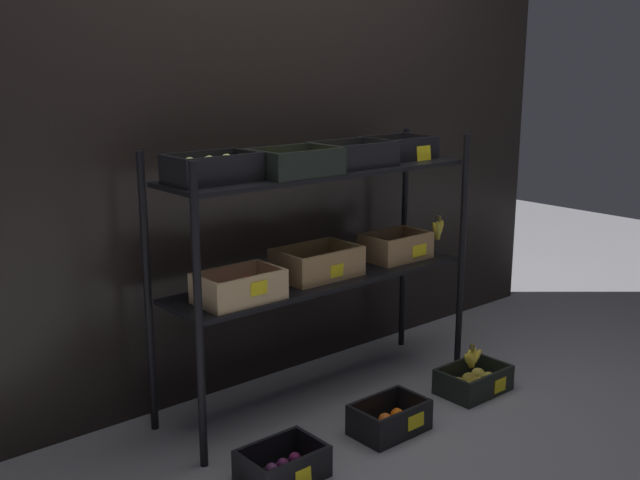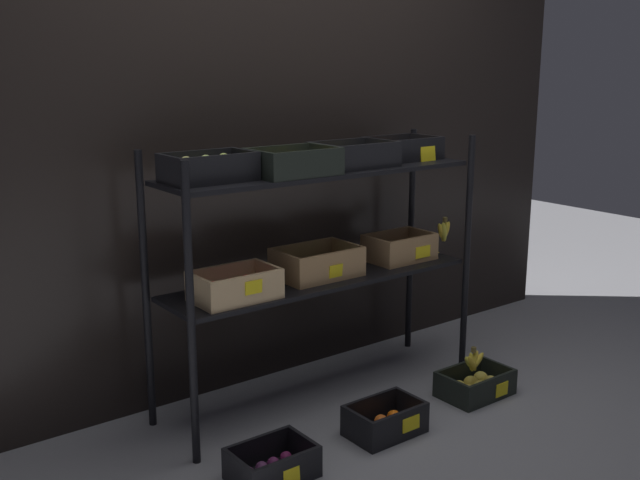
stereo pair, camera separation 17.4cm
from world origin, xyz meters
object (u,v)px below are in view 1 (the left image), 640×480
Objects in this scene: crate_ground_plum at (283,468)px; banana_bunch_loose at (472,358)px; crate_ground_apple_gold at (473,382)px; crate_ground_tangerine at (390,421)px; display_rack at (320,220)px.

crate_ground_plum is 1.15m from banana_bunch_loose.
crate_ground_apple_gold is (1.16, 0.03, 0.00)m from crate_ground_plum.
crate_ground_plum is 2.23× the size of banana_bunch_loose.
banana_bunch_loose reaches higher than crate_ground_plum.
crate_ground_plum is at bearing -179.92° from crate_ground_tangerine.
display_rack is at bearing 38.87° from crate_ground_plum.
crate_ground_tangerine is at bearing 0.08° from crate_ground_plum.
crate_ground_tangerine is at bearing -177.53° from crate_ground_apple_gold.
crate_ground_tangerine is (-0.01, -0.47, -0.79)m from display_rack.
display_rack reaches higher than crate_ground_plum.
banana_bunch_loose reaches higher than crate_ground_tangerine.
banana_bunch_loose is (1.14, 0.02, 0.13)m from crate_ground_plum.
crate_ground_plum is 0.98× the size of crate_ground_tangerine.
crate_ground_plum is 0.93× the size of crate_ground_apple_gold.
banana_bunch_loose reaches higher than crate_ground_apple_gold.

